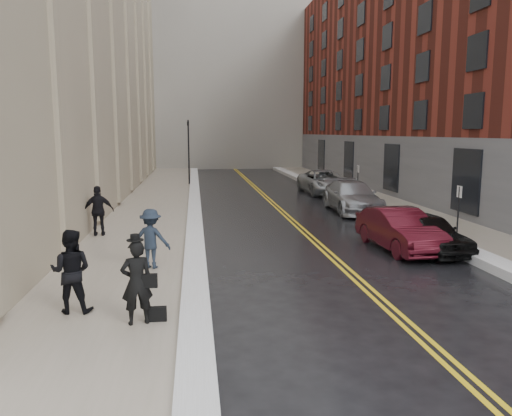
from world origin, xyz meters
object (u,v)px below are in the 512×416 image
object	(u,v)px
car_silver_far	(324,182)
pedestrian_main	(137,282)
car_maroon	(400,230)
pedestrian_b	(151,239)
pedestrian_a	(71,271)
pedestrian_c	(99,211)
car_silver_near	(352,197)
car_black	(427,232)

from	to	relation	value
car_silver_far	pedestrian_main	size ratio (longest dim) A/B	3.17
car_maroon	pedestrian_b	bearing A→B (deg)	-171.45
pedestrian_main	pedestrian_a	distance (m)	1.83
pedestrian_b	pedestrian_c	world-z (taller)	pedestrian_c
car_silver_near	pedestrian_a	bearing A→B (deg)	-126.59
car_black	car_silver_near	size ratio (longest dim) A/B	0.73
car_silver_far	pedestrian_b	world-z (taller)	pedestrian_b
pedestrian_c	pedestrian_a	bearing A→B (deg)	90.05
car_black	car_silver_near	distance (m)	9.14
car_silver_near	pedestrian_main	size ratio (longest dim) A/B	3.06
pedestrian_b	car_silver_near	bearing A→B (deg)	-117.04
pedestrian_a	pedestrian_b	bearing A→B (deg)	-108.20
pedestrian_a	pedestrian_c	bearing A→B (deg)	-79.28
car_maroon	car_black	bearing A→B (deg)	-25.93
pedestrian_main	pedestrian_c	world-z (taller)	pedestrian_c
car_silver_far	pedestrian_a	xyz separation A→B (m)	(-11.81, -22.30, 0.30)
car_maroon	pedestrian_b	distance (m)	8.93
pedestrian_c	car_black	bearing A→B (deg)	157.05
car_silver_near	car_silver_far	bearing A→B (deg)	87.50
car_silver_far	car_maroon	bearing A→B (deg)	-97.61
pedestrian_a	car_silver_far	bearing A→B (deg)	-113.58
car_silver_near	car_silver_far	xyz separation A→B (m)	(0.56, 7.98, -0.01)
pedestrian_main	pedestrian_b	world-z (taller)	pedestrian_main
car_maroon	car_silver_near	distance (m)	8.85
pedestrian_c	car_maroon	bearing A→B (deg)	157.49
car_black	pedestrian_c	bearing A→B (deg)	156.84
pedestrian_c	car_silver_far	bearing A→B (deg)	-139.77
pedestrian_a	pedestrian_main	bearing A→B (deg)	153.88
car_silver_far	pedestrian_b	xyz separation A→B (m)	(-10.32, -18.69, 0.25)
car_silver_far	pedestrian_a	distance (m)	25.23
car_silver_near	pedestrian_main	xyz separation A→B (m)	(-9.67, -15.25, 0.25)
car_black	car_silver_far	xyz separation A→B (m)	(0.72, 17.12, 0.11)
car_black	pedestrian_b	size ratio (longest dim) A/B	2.27
car_silver_far	pedestrian_main	distance (m)	25.38
pedestrian_b	pedestrian_a	bearing A→B (deg)	82.74
car_maroon	pedestrian_c	distance (m)	11.66
car_silver_far	pedestrian_c	distance (m)	18.61
car_black	pedestrian_main	distance (m)	11.31
car_maroon	pedestrian_c	bearing A→B (deg)	159.91
car_silver_far	pedestrian_b	bearing A→B (deg)	-121.06
pedestrian_main	pedestrian_a	world-z (taller)	pedestrian_a
car_silver_far	pedestrian_a	size ratio (longest dim) A/B	3.02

